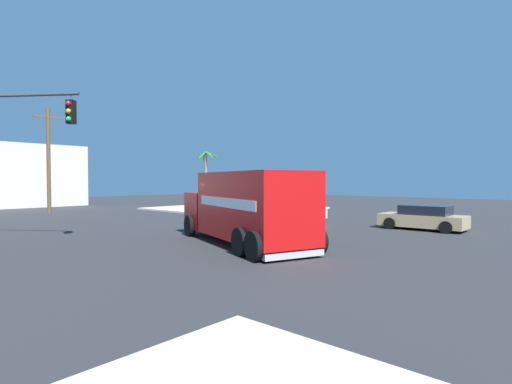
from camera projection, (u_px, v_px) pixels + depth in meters
name	position (u px, v px, depth m)	size (l,w,h in m)	color
ground_plane	(236.00, 240.00, 17.33)	(100.00, 100.00, 0.00)	#2B2B2D
sidewalk_corner_far	(235.00, 208.00, 36.30)	(12.57, 12.57, 0.14)	beige
delivery_truck	(245.00, 207.00, 16.05)	(5.25, 8.50, 2.97)	red
traffic_light_primary	(3.00, 142.00, 16.19)	(2.97, 4.17, 6.37)	#38383D
pickup_silver	(285.00, 210.00, 25.65)	(2.41, 5.27, 1.38)	#B7BABF
sedan_tan	(423.00, 218.00, 21.00)	(2.09, 4.32, 1.31)	tan
vending_machine_red	(234.00, 197.00, 37.00)	(1.16, 1.17, 1.85)	yellow
palm_tree_far	(206.00, 168.00, 38.79)	(2.72, 2.73, 5.45)	#7A6647
utility_pole	(49.00, 159.00, 31.34)	(2.20, 0.30, 8.39)	brown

